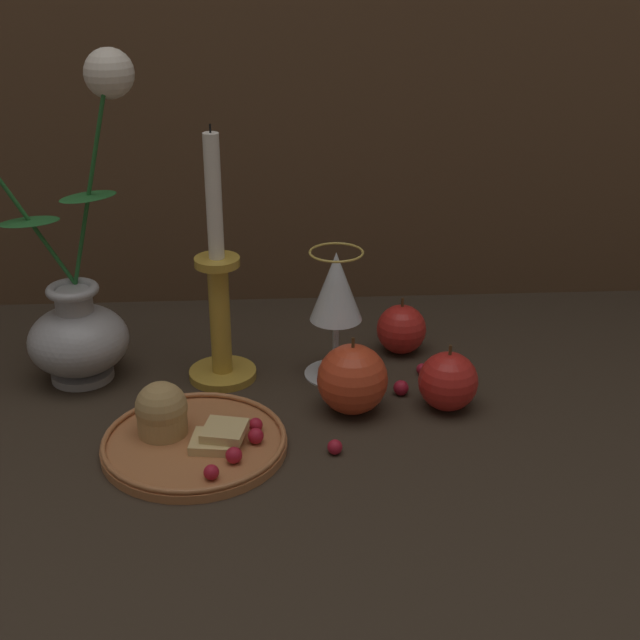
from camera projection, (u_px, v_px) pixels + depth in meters
ground_plane at (238, 404)px, 1.06m from camera, size 2.40×2.40×0.00m
vase at (74, 298)px, 1.08m from camera, size 0.21×0.12×0.40m
plate_with_pastries at (187, 434)px, 0.97m from camera, size 0.20×0.20×0.07m
wine_glass at (336, 293)px, 1.08m from camera, size 0.08×0.08×0.17m
candlestick at (219, 304)px, 1.08m from camera, size 0.08×0.08×0.32m
apple_beside_vase at (352, 379)px, 1.03m from camera, size 0.08×0.08×0.09m
apple_near_glass at (401, 329)px, 1.17m from camera, size 0.07×0.07×0.08m
apple_at_table_edge at (448, 381)px, 1.04m from camera, size 0.07×0.07×0.08m
berry_near_plate at (422, 369)px, 1.12m from camera, size 0.01×0.01×0.01m
berry_front_center at (401, 388)px, 1.07m from camera, size 0.02×0.02×0.02m
berry_by_glass_stem at (335, 447)px, 0.96m from camera, size 0.02×0.02×0.02m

